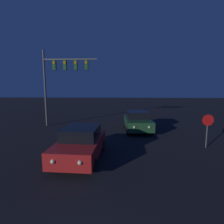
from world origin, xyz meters
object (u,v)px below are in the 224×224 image
(stop_sign, at_px, (208,125))
(car_far, at_px, (137,121))
(traffic_signal_mast, at_px, (60,74))
(car_near, at_px, (81,143))

(stop_sign, bearing_deg, car_far, 132.54)
(car_far, xyz_separation_m, stop_sign, (3.76, -4.10, 0.58))
(traffic_signal_mast, bearing_deg, stop_sign, -27.64)
(car_far, height_order, stop_sign, stop_sign)
(car_near, xyz_separation_m, car_far, (3.46, 6.13, 0.00))
(traffic_signal_mast, bearing_deg, car_near, -65.34)
(traffic_signal_mast, relative_size, stop_sign, 3.43)
(car_near, bearing_deg, traffic_signal_mast, -62.64)
(car_near, bearing_deg, stop_sign, -161.64)
(car_far, xyz_separation_m, traffic_signal_mast, (-6.97, 1.52, 4.04))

